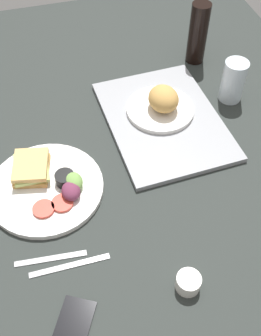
{
  "coord_description": "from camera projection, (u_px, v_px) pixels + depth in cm",
  "views": [
    {
      "loc": [
        67.81,
        -15.62,
        88.15
      ],
      "look_at": [
        2.0,
        3.0,
        4.0
      ],
      "focal_mm": 43.52,
      "sensor_mm": 36.0,
      "label": 1
    }
  ],
  "objects": [
    {
      "name": "drinking_glass",
      "position": [
        233.0,
        81.0,
        1.27
      ],
      "size": [
        7.37,
        7.37,
        13.68
      ],
      "primitive_type": "cylinder",
      "color": "silver",
      "rests_on": "ground_plane"
    },
    {
      "name": "plate_with_salad",
      "position": [
        47.0,
        185.0,
        1.08
      ],
      "size": [
        30.54,
        30.54,
        5.4
      ],
      "color": "white",
      "rests_on": "ground_plane"
    },
    {
      "name": "knife",
      "position": [
        70.0,
        265.0,
        0.95
      ],
      "size": [
        1.53,
        19.01,
        0.5
      ],
      "primitive_type": "cube",
      "rotation": [
        0.0,
        0.0,
        1.56
      ],
      "color": "#B7B7BC",
      "rests_on": "ground_plane"
    },
    {
      "name": "cell_phone",
      "position": [
        71.0,
        331.0,
        0.85
      ],
      "size": [
        16.09,
        13.22,
        0.8
      ],
      "primitive_type": "cube",
      "rotation": [
        0.0,
        0.0,
        -0.5
      ],
      "color": "black",
      "rests_on": "ground_plane"
    },
    {
      "name": "espresso_cup",
      "position": [
        188.0,
        283.0,
        0.9
      ],
      "size": [
        5.6,
        5.6,
        4.0
      ],
      "primitive_type": "cylinder",
      "color": "silver",
      "rests_on": "ground_plane"
    },
    {
      "name": "fork",
      "position": [
        51.0,
        258.0,
        0.96
      ],
      "size": [
        2.98,
        17.06,
        0.5
      ],
      "primitive_type": "cube",
      "rotation": [
        0.0,
        0.0,
        1.48
      ],
      "color": "#B7B7BC",
      "rests_on": "ground_plane"
    },
    {
      "name": "bread_plate_near",
      "position": [
        162.0,
        104.0,
        1.24
      ],
      "size": [
        20.91,
        20.91,
        8.51
      ],
      "color": "white",
      "rests_on": "serving_tray"
    },
    {
      "name": "serving_tray",
      "position": [
        163.0,
        120.0,
        1.24
      ],
      "size": [
        46.48,
        35.05,
        1.6
      ],
      "primitive_type": "cube",
      "rotation": [
        0.0,
        0.0,
        0.05
      ],
      "color": "gray",
      "rests_on": "ground_plane"
    },
    {
      "name": "soda_bottle",
      "position": [
        198.0,
        33.0,
        1.37
      ],
      "size": [
        6.4,
        6.4,
        21.13
      ],
      "primitive_type": "cylinder",
      "color": "black",
      "rests_on": "ground_plane"
    },
    {
      "name": "ground_plane",
      "position": [
        118.0,
        177.0,
        1.13
      ],
      "size": [
        190.0,
        150.0,
        3.0
      ],
      "primitive_type": "cube",
      "color": "#282D2B"
    }
  ]
}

